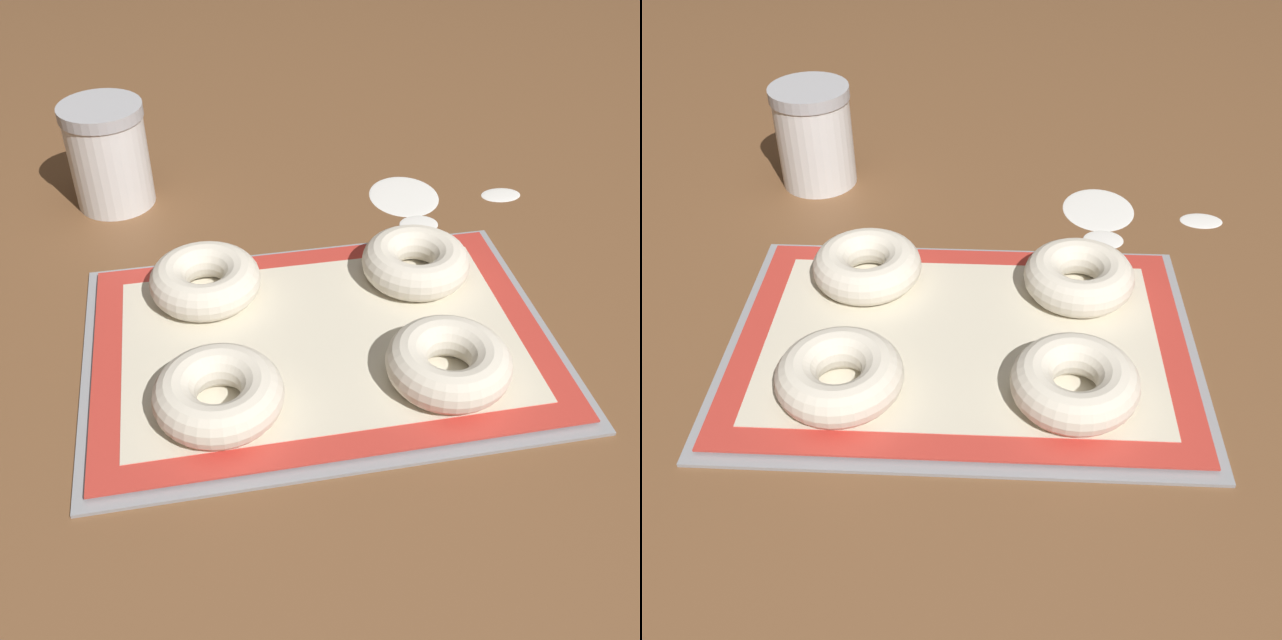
{
  "view_description": "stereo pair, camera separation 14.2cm",
  "coord_description": "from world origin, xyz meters",
  "views": [
    {
      "loc": [
        -0.11,
        -0.59,
        0.54
      ],
      "look_at": [
        0.01,
        0.0,
        0.03
      ],
      "focal_mm": 42.0,
      "sensor_mm": 36.0,
      "label": 1
    },
    {
      "loc": [
        0.04,
        -0.6,
        0.54
      ],
      "look_at": [
        0.01,
        0.0,
        0.03
      ],
      "focal_mm": 42.0,
      "sensor_mm": 36.0,
      "label": 2
    }
  ],
  "objects": [
    {
      "name": "flour_patch_side",
      "position": [
        0.18,
        0.29,
        0.0
      ],
      "size": [
        0.1,
        0.11,
        0.0
      ],
      "color": "white",
      "rests_on": "ground_plane"
    },
    {
      "name": "bagel_front_right",
      "position": [
        0.12,
        -0.08,
        0.03
      ],
      "size": [
        0.13,
        0.13,
        0.04
      ],
      "color": "silver",
      "rests_on": "baking_mat"
    },
    {
      "name": "bagel_front_left",
      "position": [
        -0.11,
        -0.09,
        0.03
      ],
      "size": [
        0.13,
        0.13,
        0.04
      ],
      "color": "silver",
      "rests_on": "baking_mat"
    },
    {
      "name": "bagel_back_left",
      "position": [
        -0.11,
        0.1,
        0.03
      ],
      "size": [
        0.13,
        0.13,
        0.04
      ],
      "color": "silver",
      "rests_on": "baking_mat"
    },
    {
      "name": "flour_patch_far",
      "position": [
        0.32,
        0.26,
        0.0
      ],
      "size": [
        0.06,
        0.04,
        0.0
      ],
      "color": "white",
      "rests_on": "ground_plane"
    },
    {
      "name": "flour_patch_near",
      "position": [
        0.18,
        0.21,
        0.0
      ],
      "size": [
        0.05,
        0.04,
        0.0
      ],
      "color": "white",
      "rests_on": "ground_plane"
    },
    {
      "name": "ground_plane",
      "position": [
        0.0,
        0.0,
        0.0
      ],
      "size": [
        2.8,
        2.8,
        0.0
      ],
      "primitive_type": "plane",
      "color": "brown"
    },
    {
      "name": "flour_canister",
      "position": [
        -0.21,
        0.35,
        0.07
      ],
      "size": [
        0.11,
        0.11,
        0.14
      ],
      "color": "white",
      "rests_on": "ground_plane"
    },
    {
      "name": "bagel_back_right",
      "position": [
        0.14,
        0.09,
        0.03
      ],
      "size": [
        0.13,
        0.13,
        0.04
      ],
      "color": "silver",
      "rests_on": "baking_mat"
    },
    {
      "name": "baking_tray",
      "position": [
        0.01,
        0.0,
        0.0
      ],
      "size": [
        0.5,
        0.36,
        0.01
      ],
      "color": "#93969B",
      "rests_on": "ground_plane"
    },
    {
      "name": "baking_mat",
      "position": [
        0.01,
        0.0,
        0.01
      ],
      "size": [
        0.48,
        0.33,
        0.0
      ],
      "color": "red",
      "rests_on": "baking_tray"
    }
  ]
}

